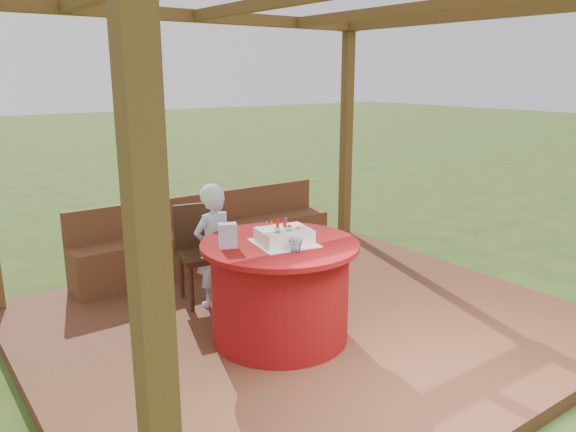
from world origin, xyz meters
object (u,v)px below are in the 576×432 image
Objects in this scene: elderly_woman at (213,244)px; drinking_glass at (296,246)px; birthday_cake at (284,236)px; gift_bag at (228,236)px; table at (280,290)px; bench at (210,243)px; chair at (202,247)px.

drinking_glass is (0.06, -1.17, 0.27)m from elderly_woman.
birthday_cake reaches higher than gift_bag.
gift_bag reaches higher than table.
table is 1.09× the size of elderly_woman.
birthday_cake is 0.44m from gift_bag.
elderly_woman reaches higher than bench.
drinking_glass is at bearing -101.12° from bench.
chair is at bearing -122.45° from bench.
bench is 2.02m from gift_bag.
elderly_woman is at bearing 96.29° from table.
chair is 4.81× the size of gift_bag.
chair is (-0.12, 1.10, 0.10)m from table.
gift_bag is at bearing 162.60° from table.
elderly_woman is 2.23× the size of birthday_cake.
elderly_woman is 6.08× the size of gift_bag.
table is 6.64× the size of gift_bag.
chair is at bearing 92.96° from drinking_glass.
birthday_cake is at bearing -74.42° from table.
drinking_glass is (0.07, -1.37, 0.35)m from chair.
gift_bag is (-0.28, -0.98, 0.39)m from chair.
bench is at bearing 78.64° from table.
elderly_woman reaches higher than birthday_cake.
birthday_cake reaches higher than table.
table is 1.38× the size of chair.
birthday_cake is 4.99× the size of drinking_glass.
bench is 1.13m from elderly_woman.
gift_bag reaches higher than bench.
table is at bearing -83.71° from elderly_woman.
bench is 2.40× the size of table.
table is at bearing 4.59° from gift_bag.
drinking_glass is (-0.42, -2.14, 0.59)m from bench.
gift_bag reaches higher than drinking_glass.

